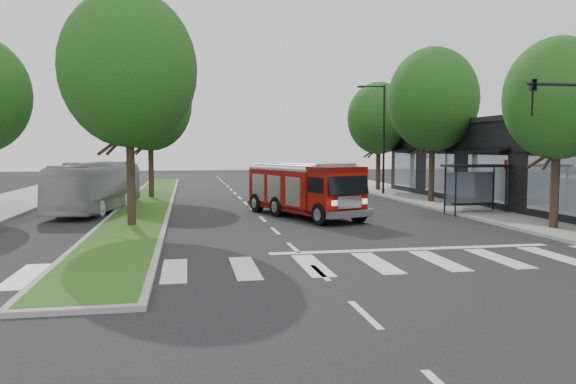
{
  "coord_description": "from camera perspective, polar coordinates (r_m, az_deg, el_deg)",
  "views": [
    {
      "loc": [
        -3.61,
        -18.99,
        3.47
      ],
      "look_at": [
        0.17,
        1.99,
        1.8
      ],
      "focal_mm": 35.0,
      "sensor_mm": 36.0,
      "label": 1
    }
  ],
  "objects": [
    {
      "name": "ground",
      "position": [
        19.64,
        0.53,
        -5.7
      ],
      "size": [
        140.0,
        140.0,
        0.0
      ],
      "primitive_type": "plane",
      "color": "black",
      "rests_on": "ground"
    },
    {
      "name": "sidewalk_right",
      "position": [
        33.34,
        18.74,
        -1.6
      ],
      "size": [
        5.0,
        80.0,
        0.15
      ],
      "primitive_type": "cube",
      "color": "gray",
      "rests_on": "ground"
    },
    {
      "name": "median",
      "position": [
        37.22,
        -13.87,
        -0.88
      ],
      "size": [
        3.0,
        50.0,
        0.15
      ],
      "color": "gray",
      "rests_on": "ground"
    },
    {
      "name": "storefront_row",
      "position": [
        35.59,
        25.2,
        2.49
      ],
      "size": [
        8.0,
        30.0,
        5.0
      ],
      "primitive_type": "cube",
      "color": "black",
      "rests_on": "ground"
    },
    {
      "name": "bus_shelter",
      "position": [
        30.95,
        18.38,
        1.6
      ],
      "size": [
        3.2,
        1.6,
        2.61
      ],
      "color": "black",
      "rests_on": "ground"
    },
    {
      "name": "tree_right_near",
      "position": [
        25.95,
        25.74,
        8.54
      ],
      "size": [
        4.4,
        4.4,
        8.05
      ],
      "color": "black",
      "rests_on": "ground"
    },
    {
      "name": "tree_right_mid",
      "position": [
        36.41,
        14.52,
        9.09
      ],
      "size": [
        5.6,
        5.6,
        9.72
      ],
      "color": "black",
      "rests_on": "ground"
    },
    {
      "name": "tree_right_far",
      "position": [
        45.63,
        9.2,
        7.4
      ],
      "size": [
        5.0,
        5.0,
        8.73
      ],
      "color": "black",
      "rests_on": "ground"
    },
    {
      "name": "tree_median_near",
      "position": [
        25.33,
        -15.9,
        11.89
      ],
      "size": [
        5.8,
        5.8,
        10.16
      ],
      "color": "black",
      "rests_on": "ground"
    },
    {
      "name": "tree_median_far",
      "position": [
        39.18,
        -13.86,
        8.77
      ],
      "size": [
        5.6,
        5.6,
        9.72
      ],
      "color": "black",
      "rests_on": "ground"
    },
    {
      "name": "streetlight_right_far",
      "position": [
        41.43,
        9.51,
        5.81
      ],
      "size": [
        2.11,
        0.2,
        8.0
      ],
      "color": "black",
      "rests_on": "ground"
    },
    {
      "name": "fire_engine",
      "position": [
        28.22,
        1.61,
        0.13
      ],
      "size": [
        5.03,
        8.32,
        2.77
      ],
      "rotation": [
        0.0,
        0.0,
        0.36
      ],
      "color": "#550804",
      "rests_on": "ground"
    },
    {
      "name": "city_bus",
      "position": [
        32.43,
        -18.88,
        0.53
      ],
      "size": [
        3.86,
        10.08,
        2.74
      ],
      "primitive_type": "imported",
      "rotation": [
        0.0,
        0.0,
        -0.16
      ],
      "color": "#AAAAAE",
      "rests_on": "ground"
    }
  ]
}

